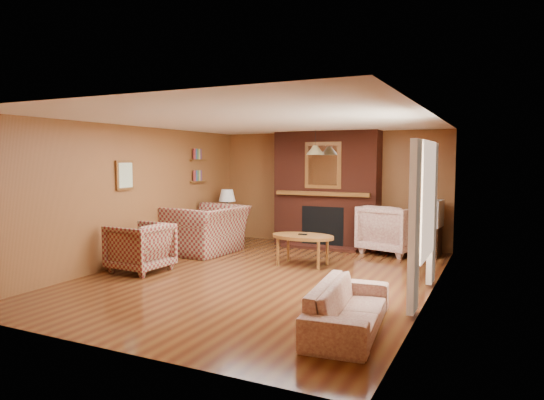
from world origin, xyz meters
The scene contains 20 objects.
floor centered at (0.00, 0.00, 0.00)m, with size 6.50×6.50×0.00m, color #47200F.
ceiling centered at (0.00, 0.00, 2.40)m, with size 6.50×6.50×0.00m, color white.
wall_back centered at (0.00, 3.25, 1.20)m, with size 6.50×6.50×0.00m, color brown.
wall_front centered at (0.00, -3.25, 1.20)m, with size 6.50×6.50×0.00m, color brown.
wall_left centered at (-2.50, 0.00, 1.20)m, with size 6.50×6.50×0.00m, color brown.
wall_right centered at (2.50, 0.00, 1.20)m, with size 6.50×6.50×0.00m, color brown.
fireplace centered at (0.00, 2.98, 1.18)m, with size 2.20×0.82×2.40m.
window_right centered at (2.45, -0.20, 1.13)m, with size 0.10×1.85×2.00m.
bookshelf centered at (-2.44, 1.90, 1.67)m, with size 0.09×0.55×0.71m.
botanical_print centered at (-2.47, -0.30, 1.55)m, with size 0.05×0.40×0.50m.
pendant_light centered at (0.00, 2.30, 2.00)m, with size 0.36×0.36×0.48m.
plaid_loveseat centered at (-1.85, 1.24, 0.46)m, with size 1.41×1.23×0.91m, color maroon.
plaid_armchair centered at (-1.95, -0.55, 0.40)m, with size 0.84×0.87×0.79m, color maroon.
floral_sofa centered at (1.90, -1.72, 0.25)m, with size 1.69×0.66×0.49m, color beige.
floral_armchair centered at (1.41, 2.76, 0.47)m, with size 1.01×1.04×0.95m, color beige.
coffee_table centered at (0.27, 1.00, 0.47)m, with size 1.10×0.68×0.55m.
side_table centered at (-2.10, 2.45, 0.28)m, with size 0.41×0.41×0.55m, color brown.
table_lamp centered at (-2.10, 2.45, 0.89)m, with size 0.37×0.37×0.61m.
tv_stand centered at (2.05, 2.80, 0.28)m, with size 0.51×0.47×0.56m, color black.
crt_tv centered at (2.05, 2.79, 0.81)m, with size 0.59×0.58×0.50m.
Camera 1 is at (3.36, -6.63, 1.81)m, focal length 32.00 mm.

